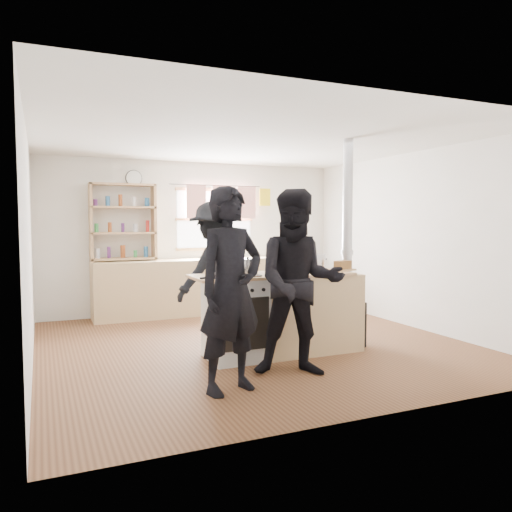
% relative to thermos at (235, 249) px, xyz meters
% --- Properties ---
extents(ground, '(5.00, 5.00, 0.01)m').
position_rel_thermos_xyz_m(ground, '(-0.61, -2.22, -1.06)').
color(ground, brown).
rests_on(ground, ground).
extents(back_counter, '(3.40, 0.55, 0.90)m').
position_rel_thermos_xyz_m(back_counter, '(-0.61, 0.00, -0.60)').
color(back_counter, tan).
rests_on(back_counter, ground).
extents(shelving_unit, '(1.00, 0.28, 1.20)m').
position_rel_thermos_xyz_m(shelving_unit, '(-1.81, 0.12, 0.46)').
color(shelving_unit, tan).
rests_on(shelving_unit, back_counter).
extents(thermos, '(0.10, 0.10, 0.30)m').
position_rel_thermos_xyz_m(thermos, '(0.00, 0.00, 0.00)').
color(thermos, silver).
rests_on(thermos, back_counter).
extents(cooking_island, '(1.97, 0.64, 0.93)m').
position_rel_thermos_xyz_m(cooking_island, '(-0.47, -2.77, -0.58)').
color(cooking_island, silver).
rests_on(cooking_island, ground).
extents(skillet_greens, '(0.44, 0.44, 0.05)m').
position_rel_thermos_xyz_m(skillet_greens, '(-1.24, -2.97, -0.09)').
color(skillet_greens, black).
rests_on(skillet_greens, cooking_island).
extents(roast_tray, '(0.44, 0.38, 0.08)m').
position_rel_thermos_xyz_m(roast_tray, '(-0.45, -2.74, -0.08)').
color(roast_tray, silver).
rests_on(roast_tray, cooking_island).
extents(stockpot_stove, '(0.23, 0.23, 0.19)m').
position_rel_thermos_xyz_m(stockpot_stove, '(-0.85, -2.62, -0.04)').
color(stockpot_stove, '#B3B3B5').
rests_on(stockpot_stove, cooking_island).
extents(stockpot_counter, '(0.30, 0.30, 0.22)m').
position_rel_thermos_xyz_m(stockpot_counter, '(-0.01, -2.65, -0.02)').
color(stockpot_counter, silver).
rests_on(stockpot_counter, cooking_island).
extents(bread_board, '(0.33, 0.29, 0.12)m').
position_rel_thermos_xyz_m(bread_board, '(0.30, -2.80, -0.07)').
color(bread_board, tan).
rests_on(bread_board, cooking_island).
extents(flue_heater, '(0.35, 0.35, 2.50)m').
position_rel_thermos_xyz_m(flue_heater, '(0.40, -2.74, -0.41)').
color(flue_heater, black).
rests_on(flue_heater, ground).
extents(person_near_left, '(0.76, 0.61, 1.83)m').
position_rel_thermos_xyz_m(person_near_left, '(-1.47, -3.72, -0.14)').
color(person_near_left, black).
rests_on(person_near_left, ground).
extents(person_near_right, '(1.09, 0.99, 1.84)m').
position_rel_thermos_xyz_m(person_near_right, '(-0.69, -3.54, -0.13)').
color(person_near_right, black).
rests_on(person_near_right, ground).
extents(person_far, '(1.31, 1.07, 1.77)m').
position_rel_thermos_xyz_m(person_far, '(-0.98, -1.88, -0.17)').
color(person_far, black).
rests_on(person_far, ground).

